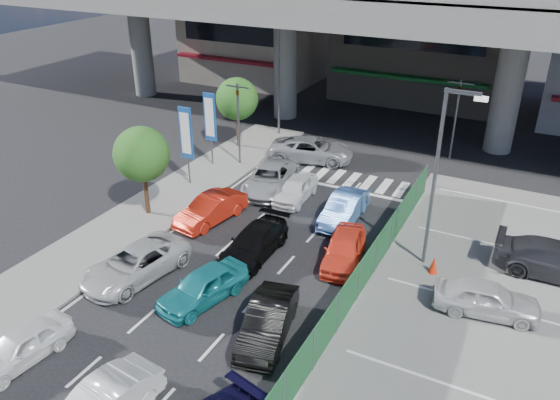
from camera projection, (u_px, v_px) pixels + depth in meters
The scene contains 29 objects.
ground at pixel (220, 291), 22.68m from camera, with size 120.00×120.00×0.00m, color black.
parking_lot at pixel (505, 344), 19.77m from camera, with size 12.00×28.00×0.06m, color slate.
sidewalk_left at pixel (149, 213), 28.68m from camera, with size 4.00×30.00×0.12m, color slate.
fence_run at pixel (349, 296), 20.91m from camera, with size 0.16×22.00×1.80m, color #1B5029, non-canonical shape.
expressway at pixel (393, 7), 36.21m from camera, with size 64.00×14.00×10.75m.
building_west at pixel (257, 9), 51.68m from camera, with size 12.00×10.90×13.00m.
building_center at pixel (430, 7), 45.50m from camera, with size 14.00×10.90×15.00m.
traffic_light_left at pixel (238, 104), 32.97m from camera, with size 1.60×1.24×5.20m.
traffic_light_right at pixel (458, 100), 33.76m from camera, with size 1.60×1.24×5.20m.
street_lamp_right at pixel (441, 166), 22.37m from camera, with size 1.65×0.22×8.00m.
street_lamp_left at pixel (281, 69), 37.41m from camera, with size 1.65×0.22×8.00m.
signboard_near at pixel (186, 135), 30.59m from camera, with size 0.80×0.14×4.70m.
signboard_far at pixel (210, 119), 33.13m from camera, with size 0.80×0.14×4.70m.
tree_near at pixel (141, 154), 27.19m from camera, with size 2.80×2.80×4.80m.
tree_far at pixel (237, 99), 35.86m from camera, with size 2.80×2.80×4.80m.
van_white_back_left at pixel (21, 346), 18.80m from camera, with size 1.48×3.67×1.25m, color white.
sedan_white_mid_left at pixel (136, 264), 23.27m from camera, with size 2.29×4.97×1.38m, color silver.
taxi_teal_mid at pixel (203, 286), 21.81m from camera, with size 1.63×4.05×1.38m, color teal.
hatch_black_mid_right at pixel (268, 321), 19.87m from camera, with size 1.46×4.19×1.38m, color black.
taxi_orange_left at pixel (211, 209), 27.73m from camera, with size 1.46×4.19×1.38m, color red.
sedan_black_mid at pixel (254, 243), 24.86m from camera, with size 1.84×4.52×1.31m, color black.
taxi_orange_right at pixel (344, 249), 24.32m from camera, with size 1.63×4.05×1.38m, color #F03D24.
wagon_silver_front_left at pixel (269, 178), 31.11m from camera, with size 2.29×4.97×1.38m, color #9A9CA1.
sedan_white_front_mid at pixel (296, 189), 29.96m from camera, with size 1.52×3.78×1.29m, color white.
kei_truck_front_right at pixel (344, 209), 27.78m from camera, with size 1.46×4.19×1.38m, color #4C7BCF.
crossing_wagon_silver at pixel (312, 150), 34.98m from camera, with size 2.44×5.30×1.47m, color #9D9EA4.
parked_sedan_white at pixel (487, 298), 21.02m from camera, with size 1.61×4.00×1.36m, color silver.
parked_sedan_dgrey at pixel (558, 261), 23.24m from camera, with size 2.10×5.16×1.50m, color #2C2C31.
traffic_cone at pixel (434, 265), 23.61m from camera, with size 0.40×0.40×0.77m, color red.
Camera 1 is at (10.71, -15.35, 13.59)m, focal length 35.00 mm.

